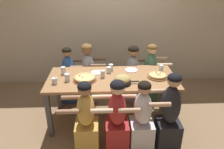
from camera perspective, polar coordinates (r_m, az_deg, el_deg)
ground_plane at (r=3.88m, az=-0.00°, el=-11.44°), size 18.00×18.00×0.00m
restaurant_back_panel at (r=4.71m, az=-0.84°, el=16.38°), size 10.00×0.06×3.20m
dining_table at (r=3.51m, az=-0.00°, el=-2.03°), size 2.04×0.90×0.80m
pizza_board_main at (r=3.39m, az=-7.12°, el=-0.96°), size 0.37×0.37×0.07m
pizza_board_second at (r=3.53m, az=11.81°, el=-0.29°), size 0.32×0.32×0.06m
skillet_bowl at (r=3.25m, az=2.73°, el=-1.49°), size 0.39×0.27×0.14m
empty_plate_a at (r=3.73m, az=5.06°, el=1.18°), size 0.21×0.21×0.02m
empty_plate_b at (r=3.63m, az=-4.07°, el=0.54°), size 0.19×0.19×0.02m
cocktail_glass_blue at (r=3.36m, az=-14.75°, el=-1.70°), size 0.08×0.08×0.12m
drinking_glass_a at (r=3.72m, az=12.70°, el=1.50°), size 0.07×0.07×0.12m
drinking_glass_b at (r=3.69m, az=-0.28°, el=1.87°), size 0.08×0.08×0.11m
drinking_glass_c at (r=3.62m, az=-0.80°, el=1.13°), size 0.08×0.08×0.10m
drinking_glass_d at (r=3.64m, az=-12.58°, el=0.90°), size 0.07×0.07×0.13m
drinking_glass_e at (r=3.39m, az=-11.62°, el=-0.85°), size 0.08×0.08×0.12m
drinking_glass_f at (r=3.45m, az=-2.43°, el=0.05°), size 0.07×0.07×0.12m
diner_near_midleft at (r=3.06m, az=-6.78°, el=-11.77°), size 0.51×0.40×1.07m
diner_far_right at (r=4.29m, az=9.97°, el=-0.06°), size 0.51×0.40×1.13m
diner_far_midleft at (r=4.19m, az=-6.22°, el=-0.16°), size 0.51×0.40×1.15m
diner_far_left at (r=4.25m, az=-11.10°, el=-0.75°), size 0.51×0.40×1.09m
diner_far_midright at (r=4.23m, az=5.41°, el=-0.20°), size 0.51×0.40×1.11m
diner_near_midright at (r=3.10m, az=7.79°, el=-11.45°), size 0.51×0.40×1.06m
diner_near_right at (r=3.16m, az=14.75°, el=-10.25°), size 0.51×0.40×1.16m
diner_near_center at (r=3.05m, az=1.28°, el=-11.44°), size 0.51×0.40×1.08m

